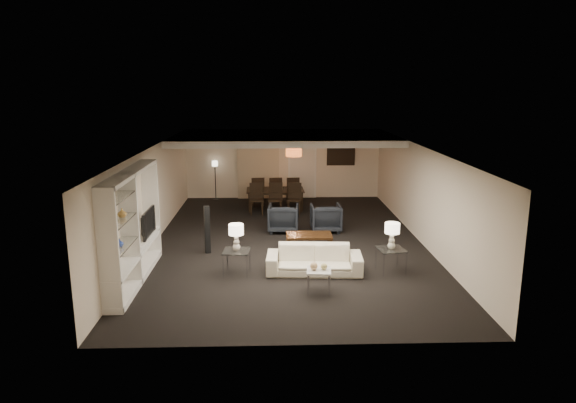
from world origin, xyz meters
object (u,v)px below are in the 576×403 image
(table_lamp_right, at_px, (392,236))
(dining_table, at_px, (275,200))
(armchair_right, at_px, (326,218))
(vase_amber, at_px, (122,213))
(floor_lamp, at_px, (215,180))
(chair_fl, at_px, (258,191))
(chair_nm, at_px, (275,199))
(coffee_table, at_px, (309,242))
(side_table_right, at_px, (391,260))
(armchair_left, at_px, (283,218))
(chair_nl, at_px, (257,199))
(side_table_left, at_px, (237,262))
(chair_fr, at_px, (293,191))
(chair_nr, at_px, (294,199))
(vase_blue, at_px, (119,243))
(table_lamp_left, at_px, (236,237))
(sofa, at_px, (314,260))
(television, at_px, (144,223))
(chair_fm, at_px, (275,191))
(floor_speaker, at_px, (207,230))
(pendant_light, at_px, (294,153))
(marble_table, at_px, (319,281))

(table_lamp_right, xyz_separation_m, dining_table, (-2.50, 5.94, -0.50))
(armchair_right, xyz_separation_m, vase_amber, (-4.41, -4.31, 1.26))
(floor_lamp, bearing_deg, chair_fl, -29.92)
(chair_nm, xyz_separation_m, floor_lamp, (-2.13, 2.18, 0.21))
(coffee_table, xyz_separation_m, floor_lamp, (-2.94, 5.88, 0.50))
(side_table_right, bearing_deg, vase_amber, -169.64)
(armchair_left, bearing_deg, chair_nl, -63.65)
(side_table_left, distance_m, chair_fr, 6.77)
(coffee_table, distance_m, side_table_left, 2.34)
(coffee_table, relative_size, chair_nr, 1.16)
(dining_table, bearing_deg, chair_nl, -134.12)
(table_lamp_right, bearing_deg, vase_amber, -169.64)
(side_table_right, relative_size, vase_blue, 3.57)
(vase_amber, distance_m, chair_nl, 6.85)
(table_lamp_left, relative_size, floor_lamp, 0.42)
(side_table_right, bearing_deg, sofa, 180.00)
(armchair_right, xyz_separation_m, chair_nr, (-0.80, 1.99, 0.11))
(table_lamp_right, bearing_deg, chair_nl, 120.38)
(television, relative_size, floor_lamp, 0.73)
(table_lamp_left, xyz_separation_m, chair_fl, (0.30, 6.59, -0.34))
(chair_fm, bearing_deg, sofa, 90.70)
(chair_nm, bearing_deg, armchair_right, -50.53)
(side_table_right, xyz_separation_m, chair_fr, (-1.90, 6.59, 0.23))
(vase_amber, bearing_deg, table_lamp_left, 25.52)
(floor_speaker, distance_m, floor_lamp, 6.03)
(vase_amber, distance_m, chair_fr, 8.49)
(pendant_light, height_order, chair_fl, pendant_light)
(chair_nm, bearing_deg, side_table_left, -95.26)
(vase_blue, bearing_deg, side_table_left, 31.92)
(vase_blue, bearing_deg, chair_fm, 69.18)
(table_lamp_left, xyz_separation_m, dining_table, (0.90, 5.94, -0.50))
(chair_nr, distance_m, chair_fr, 1.30)
(sofa, xyz_separation_m, armchair_right, (0.60, 3.30, 0.08))
(chair_fr, bearing_deg, dining_table, 43.69)
(dining_table, height_order, chair_fm, chair_fm)
(dining_table, bearing_deg, floor_speaker, -112.27)
(chair_fl, height_order, floor_lamp, floor_lamp)
(sofa, xyz_separation_m, marble_table, (-0.00, -1.10, -0.07))
(chair_fr, xyz_separation_m, floor_lamp, (-2.73, 0.88, 0.21))
(pendant_light, distance_m, vase_amber, 7.69)
(dining_table, xyz_separation_m, chair_nl, (-0.60, -0.65, 0.16))
(vase_amber, height_order, chair_nm, vase_amber)
(side_table_left, height_order, dining_table, dining_table)
(table_lamp_left, height_order, vase_blue, vase_blue)
(chair_fr, bearing_deg, chair_fl, -3.60)
(armchair_right, xyz_separation_m, floor_lamp, (-3.54, 4.18, 0.32))
(armchair_right, xyz_separation_m, chair_nl, (-2.00, 1.99, 0.11))
(side_table_left, relative_size, chair_nr, 0.58)
(vase_blue, height_order, chair_fm, vase_blue)
(side_table_left, bearing_deg, floor_lamp, 99.40)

